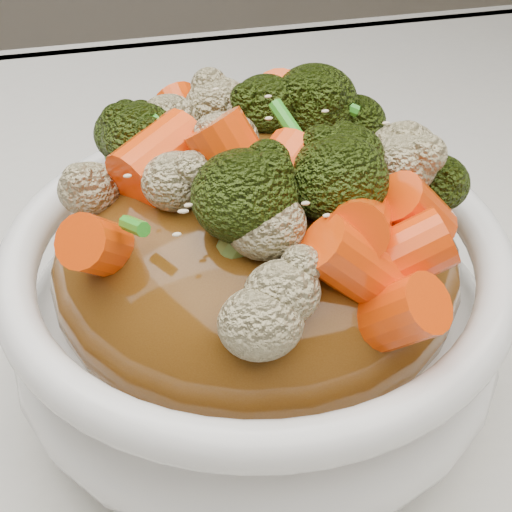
{
  "coord_description": "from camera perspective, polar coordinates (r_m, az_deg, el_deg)",
  "views": [
    {
      "loc": [
        -0.03,
        -0.27,
        1.04
      ],
      "look_at": [
        0.03,
        -0.01,
        0.83
      ],
      "focal_mm": 55.0,
      "sensor_mm": 36.0,
      "label": 1
    }
  ],
  "objects": [
    {
      "name": "tablecloth",
      "position": [
        0.41,
        -3.81,
        -10.21
      ],
      "size": [
        1.2,
        0.8,
        0.04
      ],
      "primitive_type": "cube",
      "color": "silver",
      "rests_on": "dining_table"
    },
    {
      "name": "bowl",
      "position": [
        0.36,
        -0.0,
        -4.1
      ],
      "size": [
        0.27,
        0.27,
        0.09
      ],
      "primitive_type": null,
      "rotation": [
        0.0,
        0.0,
        -0.22
      ],
      "color": "white",
      "rests_on": "tablecloth"
    },
    {
      "name": "sauce_base",
      "position": [
        0.34,
        -0.0,
        -0.4
      ],
      "size": [
        0.21,
        0.21,
        0.1
      ],
      "primitive_type": "ellipsoid",
      "rotation": [
        0.0,
        0.0,
        -0.22
      ],
      "color": "#603710",
      "rests_on": "bowl"
    },
    {
      "name": "carrots",
      "position": [
        0.31,
        -0.0,
        8.89
      ],
      "size": [
        0.21,
        0.21,
        0.05
      ],
      "primitive_type": null,
      "rotation": [
        0.0,
        0.0,
        -0.22
      ],
      "color": "#FF4808",
      "rests_on": "sauce_base"
    },
    {
      "name": "broccoli",
      "position": [
        0.31,
        -0.0,
        8.72
      ],
      "size": [
        0.21,
        0.21,
        0.05
      ],
      "primitive_type": null,
      "rotation": [
        0.0,
        0.0,
        -0.22
      ],
      "color": "black",
      "rests_on": "sauce_base"
    },
    {
      "name": "cauliflower",
      "position": [
        0.31,
        -0.0,
        8.39
      ],
      "size": [
        0.21,
        0.21,
        0.04
      ],
      "primitive_type": null,
      "rotation": [
        0.0,
        0.0,
        -0.22
      ],
      "color": "tan",
      "rests_on": "sauce_base"
    },
    {
      "name": "scallions",
      "position": [
        0.31,
        0.0,
        9.05
      ],
      "size": [
        0.16,
        0.16,
        0.02
      ],
      "primitive_type": null,
      "rotation": [
        0.0,
        0.0,
        -0.22
      ],
      "color": "green",
      "rests_on": "sauce_base"
    },
    {
      "name": "sesame_seeds",
      "position": [
        0.31,
        0.0,
        9.05
      ],
      "size": [
        0.19,
        0.19,
        0.01
      ],
      "primitive_type": null,
      "rotation": [
        0.0,
        0.0,
        -0.22
      ],
      "color": "beige",
      "rests_on": "sauce_base"
    }
  ]
}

